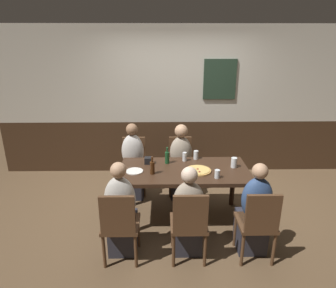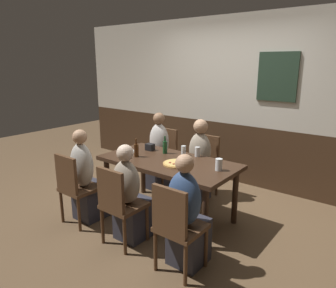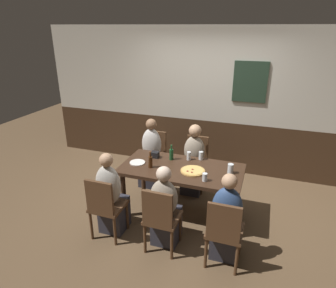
{
  "view_description": "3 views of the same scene",
  "coord_description": "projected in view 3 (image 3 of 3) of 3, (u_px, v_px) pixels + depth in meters",
  "views": [
    {
      "loc": [
        -0.28,
        -3.55,
        2.35
      ],
      "look_at": [
        -0.21,
        0.03,
        1.08
      ],
      "focal_mm": 31.66,
      "sensor_mm": 36.0,
      "label": 1
    },
    {
      "loc": [
        2.23,
        -2.87,
        1.91
      ],
      "look_at": [
        -0.06,
        0.07,
        0.92
      ],
      "focal_mm": 33.32,
      "sensor_mm": 36.0,
      "label": 2
    },
    {
      "loc": [
        1.03,
        -3.55,
        2.58
      ],
      "look_at": [
        -0.23,
        0.1,
        1.03
      ],
      "focal_mm": 31.58,
      "sensor_mm": 36.0,
      "label": 3
    }
  ],
  "objects": [
    {
      "name": "person_mid_near",
      "position": [
        165.0,
        212.0,
        3.63
      ],
      "size": [
        0.34,
        0.37,
        1.09
      ],
      "color": "#2D2D38",
      "rests_on": "ground_plane"
    },
    {
      "name": "person_mid_far",
      "position": [
        193.0,
        164.0,
        4.8
      ],
      "size": [
        0.34,
        0.37,
        1.15
      ],
      "color": "#2D2D38",
      "rests_on": "ground_plane"
    },
    {
      "name": "wall_back",
      "position": [
        208.0,
        101.0,
        5.35
      ],
      "size": [
        6.4,
        0.13,
        2.6
      ],
      "color": "#3D2819",
      "rests_on": "ground_plane"
    },
    {
      "name": "highball_clear",
      "position": [
        205.0,
        178.0,
        3.75
      ],
      "size": [
        0.06,
        0.06,
        0.11
      ],
      "color": "silver",
      "rests_on": "dining_table"
    },
    {
      "name": "beer_bottle_brown",
      "position": [
        150.0,
        162.0,
        4.09
      ],
      "size": [
        0.06,
        0.06,
        0.23
      ],
      "color": "#42230F",
      "rests_on": "dining_table"
    },
    {
      "name": "plate_white_large",
      "position": [
        137.0,
        162.0,
        4.26
      ],
      "size": [
        0.22,
        0.22,
        0.01
      ],
      "primitive_type": "cylinder",
      "color": "white",
      "rests_on": "dining_table"
    },
    {
      "name": "person_left_near",
      "position": [
        111.0,
        199.0,
        3.84
      ],
      "size": [
        0.34,
        0.37,
        1.15
      ],
      "color": "#2D2D38",
      "rests_on": "ground_plane"
    },
    {
      "name": "condiment_caddy",
      "position": [
        155.0,
        155.0,
        4.42
      ],
      "size": [
        0.11,
        0.09,
        0.09
      ],
      "primitive_type": "cube",
      "color": "black",
      "rests_on": "dining_table"
    },
    {
      "name": "chair_left_far",
      "position": [
        154.0,
        154.0,
        5.17
      ],
      "size": [
        0.4,
        0.4,
        0.88
      ],
      "color": "#513521",
      "rests_on": "ground_plane"
    },
    {
      "name": "pint_glass_amber",
      "position": [
        201.0,
        156.0,
        4.35
      ],
      "size": [
        0.07,
        0.07,
        0.12
      ],
      "color": "silver",
      "rests_on": "dining_table"
    },
    {
      "name": "ground_plane",
      "position": [
        181.0,
        212.0,
        4.39
      ],
      "size": [
        12.0,
        12.0,
        0.0
      ],
      "primitive_type": "plane",
      "color": "brown"
    },
    {
      "name": "person_right_near",
      "position": [
        226.0,
        223.0,
        3.4
      ],
      "size": [
        0.34,
        0.37,
        1.13
      ],
      "color": "#2D2D38",
      "rests_on": "ground_plane"
    },
    {
      "name": "chair_left_near",
      "position": [
        105.0,
        205.0,
        3.69
      ],
      "size": [
        0.4,
        0.4,
        0.88
      ],
      "color": "#513521",
      "rests_on": "ground_plane"
    },
    {
      "name": "beer_bottle_green",
      "position": [
        171.0,
        154.0,
        4.33
      ],
      "size": [
        0.06,
        0.06,
        0.23
      ],
      "color": "#194723",
      "rests_on": "dining_table"
    },
    {
      "name": "pint_glass_pale",
      "position": [
        230.0,
        169.0,
        3.94
      ],
      "size": [
        0.08,
        0.08,
        0.13
      ],
      "color": "silver",
      "rests_on": "dining_table"
    },
    {
      "name": "pizza",
      "position": [
        193.0,
        171.0,
        4.0
      ],
      "size": [
        0.33,
        0.33,
        0.03
      ],
      "color": "tan",
      "rests_on": "dining_table"
    },
    {
      "name": "chair_right_near",
      "position": [
        224.0,
        230.0,
        3.24
      ],
      "size": [
        0.4,
        0.4,
        0.88
      ],
      "color": "#513521",
      "rests_on": "ground_plane"
    },
    {
      "name": "chair_mid_near",
      "position": [
        161.0,
        217.0,
        3.47
      ],
      "size": [
        0.4,
        0.4,
        0.88
      ],
      "color": "#513521",
      "rests_on": "ground_plane"
    },
    {
      "name": "chair_mid_far",
      "position": [
        196.0,
        160.0,
        4.94
      ],
      "size": [
        0.4,
        0.4,
        0.88
      ],
      "color": "#513521",
      "rests_on": "ground_plane"
    },
    {
      "name": "dining_table",
      "position": [
        181.0,
        173.0,
        4.15
      ],
      "size": [
        1.69,
        0.85,
        0.74
      ],
      "color": "#382316",
      "rests_on": "ground_plane"
    },
    {
      "name": "beer_glass_tall",
      "position": [
        189.0,
        156.0,
        4.34
      ],
      "size": [
        0.06,
        0.06,
        0.13
      ],
      "color": "silver",
      "rests_on": "dining_table"
    },
    {
      "name": "person_left_far",
      "position": [
        151.0,
        158.0,
        5.03
      ],
      "size": [
        0.34,
        0.37,
        1.17
      ],
      "color": "#2D2D38",
      "rests_on": "ground_plane"
    }
  ]
}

